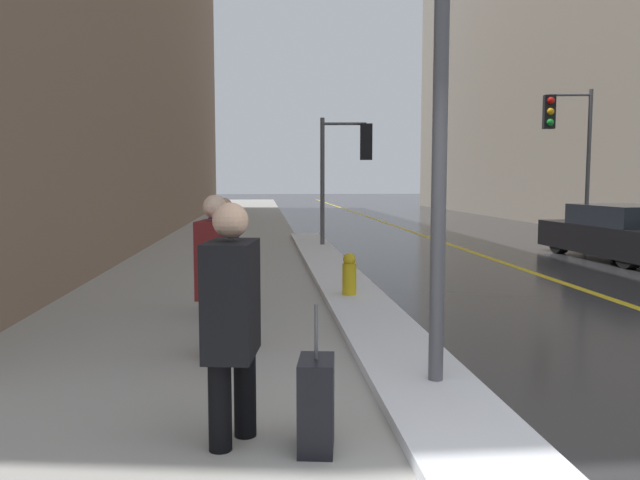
{
  "coord_description": "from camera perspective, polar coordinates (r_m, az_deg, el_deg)",
  "views": [
    {
      "loc": [
        -1.05,
        -2.96,
        1.71
      ],
      "look_at": [
        -0.4,
        4.0,
        1.05
      ],
      "focal_mm": 35.0,
      "sensor_mm": 36.0,
      "label": 1
    }
  ],
  "objects": [
    {
      "name": "fire_hydrant",
      "position": [
        8.87,
        2.69,
        -3.46
      ],
      "size": [
        0.2,
        0.2,
        0.7
      ],
      "color": "gold",
      "rests_on": "ground"
    },
    {
      "name": "pedestrian_with_shoulder_bag",
      "position": [
        7.9,
        -8.72,
        -1.03
      ],
      "size": [
        0.35,
        0.72,
        1.51
      ],
      "rotation": [
        0.0,
        0.0,
        -1.71
      ],
      "color": "black",
      "rests_on": "ground"
    },
    {
      "name": "parked_car_black",
      "position": [
        15.1,
        26.19,
        0.51
      ],
      "size": [
        2.03,
        4.35,
        1.19
      ],
      "rotation": [
        0.0,
        0.0,
        1.61
      ],
      "color": "black",
      "rests_on": "ground"
    },
    {
      "name": "lamp_post",
      "position": [
        5.21,
        11.11,
        20.62
      ],
      "size": [
        0.28,
        0.28,
        5.2
      ],
      "color": "#515156",
      "rests_on": "ground"
    },
    {
      "name": "pedestrian_in_glasses",
      "position": [
        4.05,
        -8.08,
        -6.55
      ],
      "size": [
        0.37,
        0.55,
        1.58
      ],
      "rotation": [
        0.0,
        0.0,
        -1.71
      ],
      "color": "black",
      "rests_on": "ground"
    },
    {
      "name": "traffic_light_near",
      "position": [
        15.86,
        2.82,
        7.77
      ],
      "size": [
        1.31,
        0.33,
        3.29
      ],
      "rotation": [
        0.0,
        0.0,
        -0.11
      ],
      "color": "#515156",
      "rests_on": "ground"
    },
    {
      "name": "traffic_light_far",
      "position": [
        18.34,
        21.52,
        9.13
      ],
      "size": [
        1.31,
        0.33,
        4.17
      ],
      "rotation": [
        0.0,
        0.0,
        3.01
      ],
      "color": "#515156",
      "rests_on": "ground"
    },
    {
      "name": "sidewalk_slab",
      "position": [
        18.06,
        -8.31,
        -0.06
      ],
      "size": [
        4.0,
        80.0,
        0.01
      ],
      "color": "#9E9B93",
      "rests_on": "ground"
    },
    {
      "name": "rolling_suitcase",
      "position": [
        4.07,
        -0.34,
        -14.85
      ],
      "size": [
        0.27,
        0.39,
        0.95
      ],
      "rotation": [
        0.0,
        0.0,
        -1.71
      ],
      "color": "black",
      "rests_on": "ground"
    },
    {
      "name": "snow_bank_curb",
      "position": [
        10.44,
        1.97,
        -3.75
      ],
      "size": [
        0.88,
        17.89,
        0.1
      ],
      "color": "white",
      "rests_on": "ground"
    },
    {
      "name": "road_centre_stripe",
      "position": [
        18.73,
        10.34,
        0.09
      ],
      "size": [
        0.16,
        80.0,
        0.0
      ],
      "color": "gold",
      "rests_on": "ground"
    },
    {
      "name": "pedestrian_nearside",
      "position": [
        6.11,
        -9.5,
        -2.51
      ],
      "size": [
        0.37,
        0.55,
        1.58
      ],
      "rotation": [
        0.0,
        0.0,
        -1.71
      ],
      "color": "#340C0C",
      "rests_on": "ground"
    }
  ]
}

